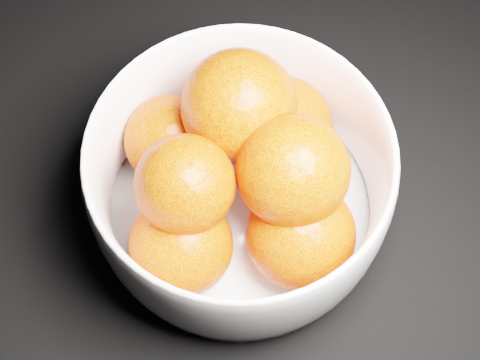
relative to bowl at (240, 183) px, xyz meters
name	(u,v)px	position (x,y,z in m)	size (l,w,h in m)	color
bowl	(240,183)	(0.00, 0.00, 0.00)	(0.25, 0.25, 0.12)	white
orange_pile	(243,169)	(0.00, 0.00, 0.02)	(0.21, 0.21, 0.14)	#E83D0C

